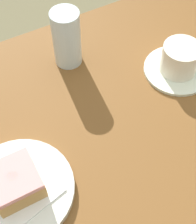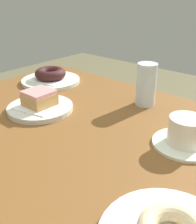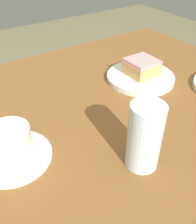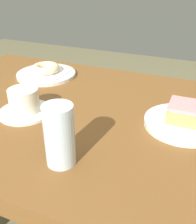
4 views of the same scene
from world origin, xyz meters
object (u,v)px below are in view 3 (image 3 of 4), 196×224
coffee_cup (11,146)px  plate_glazed_square (140,77)px  donut_glazed_square (141,67)px  water_glass (145,137)px

coffee_cup → plate_glazed_square: bearing=13.4°
plate_glazed_square → coffee_cup: 0.44m
donut_glazed_square → plate_glazed_square: bearing=0.0°
donut_glazed_square → water_glass: bearing=-131.2°
donut_glazed_square → coffee_cup: coffee_cup is taller
water_glass → coffee_cup: water_glass is taller
donut_glazed_square → water_glass: water_glass is taller
plate_glazed_square → coffee_cup: coffee_cup is taller
donut_glazed_square → water_glass: 0.34m
plate_glazed_square → donut_glazed_square: bearing=0.0°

